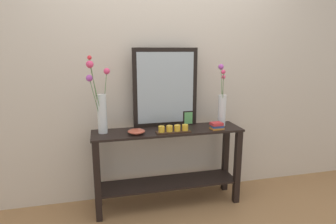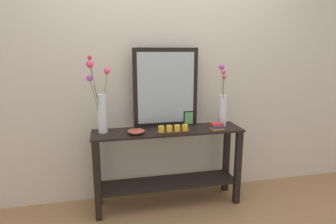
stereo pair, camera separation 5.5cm
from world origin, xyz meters
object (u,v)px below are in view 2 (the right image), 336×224
console_table (168,159)px  mirror_leaning (166,88)px  tall_vase_left (101,105)px  vase_right (222,105)px  book_stack (217,126)px  candle_tray (173,129)px  picture_frame_small (189,118)px  decorative_bowl (136,131)px

console_table → mirror_leaning: 0.69m
mirror_leaning → tall_vase_left: 0.64m
vase_right → book_stack: size_ratio=4.76×
tall_vase_left → vase_right: 1.16m
candle_tray → book_stack: size_ratio=2.52×
mirror_leaning → picture_frame_small: bearing=-3.3°
candle_tray → picture_frame_small: size_ratio=2.24×
console_table → tall_vase_left: (-0.61, 0.04, 0.55)m
tall_vase_left → picture_frame_small: size_ratio=4.86×
picture_frame_small → decorative_bowl: bearing=-160.4°
vase_right → candle_tray: bearing=-166.4°
mirror_leaning → candle_tray: (0.02, -0.24, -0.35)m
console_table → picture_frame_small: (0.24, 0.13, 0.36)m
tall_vase_left → book_stack: tall_vase_left is taller
tall_vase_left → decorative_bowl: bearing=-19.1°
book_stack → picture_frame_small: bearing=133.9°
tall_vase_left → mirror_leaning: bearing=9.6°
vase_right → tall_vase_left: bearing=179.8°
candle_tray → decorative_bowl: 0.34m
vase_right → decorative_bowl: bearing=-173.5°
mirror_leaning → book_stack: (0.44, -0.23, -0.35)m
book_stack → tall_vase_left: bearing=173.0°
candle_tray → picture_frame_small: picture_frame_small is taller
tall_vase_left → candle_tray: tall_vase_left is taller
console_table → mirror_leaning: mirror_leaning is taller
tall_vase_left → decorative_bowl: 0.39m
mirror_leaning → tall_vase_left: bearing=-170.4°
decorative_bowl → book_stack: 0.76m
vase_right → mirror_leaning: bearing=168.7°
vase_right → picture_frame_small: bearing=163.0°
tall_vase_left → decorative_bowl: (0.30, -0.10, -0.23)m
vase_right → book_stack: 0.24m
console_table → vase_right: bearing=3.4°
console_table → tall_vase_left: 0.82m
tall_vase_left → book_stack: (1.06, -0.13, -0.22)m
console_table → decorative_bowl: 0.45m
decorative_bowl → tall_vase_left: bearing=160.9°
picture_frame_small → book_stack: 0.31m
decorative_bowl → picture_frame_small: bearing=19.6°
mirror_leaning → book_stack: size_ratio=6.00×
decorative_bowl → book_stack: size_ratio=1.22×
mirror_leaning → decorative_bowl: (-0.32, -0.21, -0.35)m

